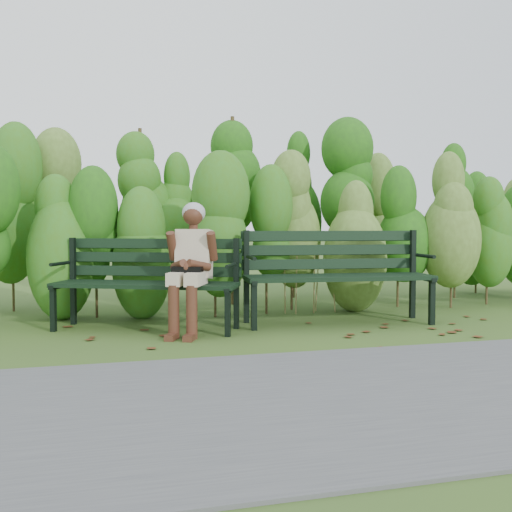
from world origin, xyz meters
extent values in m
plane|color=#385122|center=(0.00, 0.00, 0.00)|extent=(80.00, 80.00, 0.00)
cube|color=#474749|center=(0.00, -2.20, 0.01)|extent=(60.00, 2.50, 0.01)
cylinder|color=#47381E|center=(-2.14, 1.30, 0.40)|extent=(0.03, 0.03, 0.80)
ellipsoid|color=#3B6C18|center=(-2.14, 1.30, 1.04)|extent=(0.64, 0.64, 1.44)
cylinder|color=#47381E|center=(-1.53, 1.30, 0.40)|extent=(0.03, 0.03, 0.80)
ellipsoid|color=#3B6C18|center=(-1.53, 1.30, 1.04)|extent=(0.64, 0.64, 1.44)
cylinder|color=#47381E|center=(-0.92, 1.30, 0.40)|extent=(0.03, 0.03, 0.80)
ellipsoid|color=#3B6C18|center=(-0.92, 1.30, 1.04)|extent=(0.64, 0.64, 1.44)
cylinder|color=#47381E|center=(-0.31, 1.30, 0.40)|extent=(0.03, 0.03, 0.80)
ellipsoid|color=#3B6C18|center=(-0.31, 1.30, 1.04)|extent=(0.64, 0.64, 1.44)
cylinder|color=#47381E|center=(0.31, 1.30, 0.40)|extent=(0.03, 0.03, 0.80)
ellipsoid|color=#3B6C18|center=(0.31, 1.30, 1.04)|extent=(0.64, 0.64, 1.44)
cylinder|color=#47381E|center=(0.92, 1.30, 0.40)|extent=(0.03, 0.03, 0.80)
ellipsoid|color=#3B6C18|center=(0.92, 1.30, 1.04)|extent=(0.64, 0.64, 1.44)
cylinder|color=#47381E|center=(1.53, 1.30, 0.40)|extent=(0.03, 0.03, 0.80)
ellipsoid|color=#3B6C18|center=(1.53, 1.30, 1.04)|extent=(0.64, 0.64, 1.44)
cylinder|color=#47381E|center=(2.14, 1.30, 0.40)|extent=(0.03, 0.03, 0.80)
ellipsoid|color=#3B6C18|center=(2.14, 1.30, 1.04)|extent=(0.64, 0.64, 1.44)
cylinder|color=#47381E|center=(2.75, 1.30, 0.40)|extent=(0.03, 0.03, 0.80)
ellipsoid|color=#3B6C18|center=(2.75, 1.30, 1.04)|extent=(0.64, 0.64, 1.44)
cylinder|color=#47381E|center=(3.36, 1.30, 0.40)|extent=(0.03, 0.03, 0.80)
ellipsoid|color=#3B6C18|center=(3.36, 1.30, 1.04)|extent=(0.64, 0.64, 1.44)
cylinder|color=#47381E|center=(-2.69, 2.30, 0.55)|extent=(0.04, 0.04, 1.10)
ellipsoid|color=#255218|center=(-2.69, 2.30, 1.43)|extent=(0.70, 0.70, 1.98)
cylinder|color=#47381E|center=(-1.92, 2.30, 0.55)|extent=(0.04, 0.04, 1.10)
ellipsoid|color=#255218|center=(-1.92, 2.30, 1.43)|extent=(0.70, 0.70, 1.98)
cylinder|color=#47381E|center=(-1.15, 2.30, 0.55)|extent=(0.04, 0.04, 1.10)
ellipsoid|color=#255218|center=(-1.15, 2.30, 1.43)|extent=(0.70, 0.70, 1.98)
cylinder|color=#47381E|center=(-0.38, 2.30, 0.55)|extent=(0.04, 0.04, 1.10)
ellipsoid|color=#255218|center=(-0.38, 2.30, 1.43)|extent=(0.70, 0.70, 1.98)
cylinder|color=#47381E|center=(0.38, 2.30, 0.55)|extent=(0.04, 0.04, 1.10)
ellipsoid|color=#255218|center=(0.38, 2.30, 1.43)|extent=(0.70, 0.70, 1.98)
cylinder|color=#47381E|center=(1.15, 2.30, 0.55)|extent=(0.04, 0.04, 1.10)
ellipsoid|color=#255218|center=(1.15, 2.30, 1.43)|extent=(0.70, 0.70, 1.98)
cylinder|color=#47381E|center=(1.92, 2.30, 0.55)|extent=(0.04, 0.04, 1.10)
ellipsoid|color=#255218|center=(1.92, 2.30, 1.43)|extent=(0.70, 0.70, 1.98)
cylinder|color=#47381E|center=(2.69, 2.30, 0.55)|extent=(0.04, 0.04, 1.10)
ellipsoid|color=#255218|center=(2.69, 2.30, 1.43)|extent=(0.70, 0.70, 1.98)
cylinder|color=#47381E|center=(3.46, 2.30, 0.55)|extent=(0.04, 0.04, 1.10)
ellipsoid|color=#255218|center=(3.46, 2.30, 1.43)|extent=(0.70, 0.70, 1.98)
cylinder|color=#47381E|center=(4.22, 2.30, 0.55)|extent=(0.04, 0.04, 1.10)
ellipsoid|color=#255218|center=(4.22, 2.30, 1.43)|extent=(0.70, 0.70, 1.98)
cube|color=#582F16|center=(-1.15, -1.17, 0.00)|extent=(0.07, 0.09, 0.01)
cube|color=#582F16|center=(2.17, 0.43, 0.00)|extent=(0.10, 0.11, 0.01)
cube|color=#582F16|center=(-0.35, -0.51, 0.00)|extent=(0.10, 0.09, 0.01)
cube|color=#582F16|center=(0.48, -0.72, 0.00)|extent=(0.07, 0.09, 0.01)
cube|color=#582F16|center=(1.29, 0.71, 0.00)|extent=(0.11, 0.10, 0.01)
cube|color=#582F16|center=(-2.28, 0.42, 0.00)|extent=(0.09, 0.08, 0.01)
cube|color=#582F16|center=(1.82, 0.43, 0.00)|extent=(0.11, 0.11, 0.01)
cube|color=#582F16|center=(-2.07, -0.46, 0.00)|extent=(0.10, 0.08, 0.01)
cube|color=#582F16|center=(1.76, -0.44, 0.00)|extent=(0.10, 0.11, 0.01)
cube|color=#582F16|center=(-0.74, -0.53, 0.00)|extent=(0.08, 0.10, 0.01)
cube|color=#582F16|center=(1.08, 0.75, 0.00)|extent=(0.11, 0.11, 0.01)
cube|color=#582F16|center=(-1.84, 0.15, 0.00)|extent=(0.11, 0.11, 0.01)
cube|color=#582F16|center=(2.40, -0.33, 0.00)|extent=(0.11, 0.11, 0.01)
cube|color=#582F16|center=(-1.49, -0.70, 0.00)|extent=(0.11, 0.10, 0.01)
cube|color=#582F16|center=(-1.57, 0.41, 0.00)|extent=(0.10, 0.09, 0.01)
cube|color=#582F16|center=(-0.60, 0.79, 0.00)|extent=(0.11, 0.11, 0.01)
cube|color=#582F16|center=(-1.23, 0.60, 0.00)|extent=(0.09, 0.07, 0.01)
cube|color=#582F16|center=(1.55, -1.03, 0.00)|extent=(0.11, 0.11, 0.01)
cube|color=#582F16|center=(2.50, -0.41, 0.00)|extent=(0.11, 0.11, 0.01)
cube|color=#582F16|center=(1.46, 0.08, 0.00)|extent=(0.11, 0.10, 0.01)
cube|color=#582F16|center=(0.69, -1.20, 0.00)|extent=(0.11, 0.11, 0.01)
cube|color=#582F16|center=(1.25, -0.72, 0.00)|extent=(0.11, 0.11, 0.01)
cube|color=#582F16|center=(1.21, -0.68, 0.00)|extent=(0.09, 0.11, 0.01)
cube|color=#582F16|center=(-0.70, -0.66, 0.00)|extent=(0.10, 0.11, 0.01)
cube|color=#582F16|center=(1.84, -0.51, 0.00)|extent=(0.10, 0.09, 0.01)
cube|color=black|center=(-1.20, 0.33, 0.47)|extent=(1.75, 0.87, 0.04)
cube|color=black|center=(-1.14, 0.45, 0.47)|extent=(1.75, 0.87, 0.04)
cube|color=black|center=(-1.09, 0.57, 0.47)|extent=(1.75, 0.87, 0.04)
cube|color=black|center=(-1.04, 0.69, 0.47)|extent=(1.75, 0.87, 0.04)
cube|color=black|center=(-1.00, 0.78, 0.58)|extent=(1.73, 0.82, 0.11)
cube|color=black|center=(-0.99, 0.79, 0.73)|extent=(1.73, 0.82, 0.11)
cube|color=black|center=(-0.99, 0.81, 0.87)|extent=(1.73, 0.82, 0.11)
cube|color=black|center=(-2.02, 0.69, 0.23)|extent=(0.07, 0.07, 0.47)
cube|color=black|center=(-1.83, 1.10, 0.47)|extent=(0.07, 0.07, 0.93)
cube|color=black|center=(-1.93, 0.88, 0.45)|extent=(0.26, 0.49, 0.04)
cylinder|color=black|center=(-1.95, 0.83, 0.67)|extent=(0.19, 0.37, 0.04)
cube|color=black|center=(-0.39, -0.04, 0.23)|extent=(0.07, 0.07, 0.47)
cube|color=black|center=(-0.21, 0.36, 0.47)|extent=(0.07, 0.07, 0.93)
cube|color=black|center=(-0.30, 0.15, 0.45)|extent=(0.26, 0.49, 0.04)
cylinder|color=black|center=(-0.32, 0.10, 0.67)|extent=(0.19, 0.37, 0.04)
cube|color=black|center=(0.91, 0.15, 0.51)|extent=(2.03, 0.31, 0.05)
cube|color=black|center=(0.92, 0.29, 0.51)|extent=(2.03, 0.31, 0.05)
cube|color=black|center=(0.94, 0.43, 0.51)|extent=(2.03, 0.31, 0.05)
cube|color=black|center=(0.95, 0.57, 0.51)|extent=(2.03, 0.31, 0.05)
cube|color=black|center=(0.96, 0.68, 0.63)|extent=(2.02, 0.25, 0.12)
cube|color=black|center=(0.96, 0.69, 0.79)|extent=(2.02, 0.25, 0.12)
cube|color=black|center=(0.96, 0.71, 0.95)|extent=(2.02, 0.25, 0.12)
cube|color=black|center=(-0.05, 0.23, 0.25)|extent=(0.06, 0.06, 0.51)
cube|color=black|center=(-0.01, 0.71, 0.51)|extent=(0.06, 0.06, 1.01)
cube|color=black|center=(-0.03, 0.45, 0.48)|extent=(0.11, 0.57, 0.05)
cylinder|color=black|center=(-0.04, 0.39, 0.73)|extent=(0.08, 0.42, 0.04)
cube|color=black|center=(1.87, 0.05, 0.25)|extent=(0.06, 0.06, 0.51)
cube|color=black|center=(1.92, 0.53, 0.51)|extent=(0.06, 0.06, 1.01)
cube|color=black|center=(1.89, 0.27, 0.48)|extent=(0.11, 0.57, 0.05)
cylinder|color=black|center=(1.89, 0.22, 0.73)|extent=(0.08, 0.42, 0.04)
cube|color=tan|center=(-0.83, 0.16, 0.55)|extent=(0.29, 0.43, 0.13)
cube|color=tan|center=(-0.67, 0.09, 0.55)|extent=(0.29, 0.43, 0.13)
cylinder|color=#472517|center=(-0.90, 0.01, 0.25)|extent=(0.14, 0.14, 0.51)
cylinder|color=#472517|center=(-0.74, -0.06, 0.25)|extent=(0.14, 0.14, 0.51)
cube|color=#472517|center=(-0.93, -0.06, 0.03)|extent=(0.16, 0.21, 0.06)
cube|color=#472517|center=(-0.77, -0.13, 0.03)|extent=(0.16, 0.21, 0.06)
cube|color=tan|center=(-0.64, 0.36, 0.78)|extent=(0.42, 0.37, 0.50)
cylinder|color=#472517|center=(-0.65, 0.35, 1.04)|extent=(0.09, 0.09, 0.10)
sphere|color=#472517|center=(-0.65, 0.34, 1.17)|extent=(0.20, 0.20, 0.20)
ellipsoid|color=gray|center=(-0.64, 0.36, 1.19)|extent=(0.24, 0.22, 0.21)
cylinder|color=#472517|center=(-0.86, 0.38, 0.86)|extent=(0.16, 0.22, 0.30)
cylinder|color=#472517|center=(-0.49, 0.21, 0.86)|extent=(0.16, 0.22, 0.30)
cylinder|color=#472517|center=(-0.82, 0.22, 0.68)|extent=(0.14, 0.27, 0.13)
cylinder|color=#472517|center=(-0.63, 0.13, 0.68)|extent=(0.27, 0.19, 0.13)
sphere|color=#472517|center=(-0.75, 0.12, 0.66)|extent=(0.11, 0.11, 0.11)
cube|color=black|center=(-0.75, 0.13, 0.59)|extent=(0.31, 0.23, 0.16)
camera|label=1|loc=(-1.62, -5.59, 1.07)|focal=42.00mm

